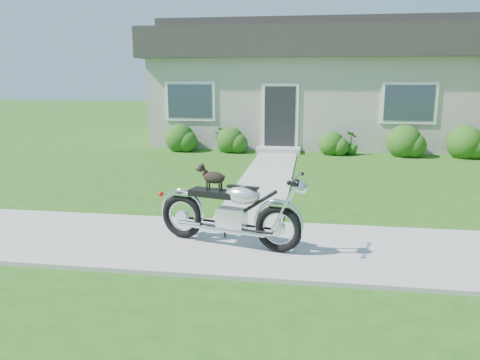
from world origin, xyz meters
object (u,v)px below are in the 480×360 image
(house, at_px, (325,83))
(motorcycle_with_dog, at_px, (231,211))
(potted_plant_left, at_px, (223,140))
(potted_plant_right, at_px, (351,143))

(house, height_order, motorcycle_with_dog, house)
(potted_plant_left, xyz_separation_m, potted_plant_right, (4.10, 0.00, -0.01))
(potted_plant_right, distance_m, motorcycle_with_dog, 8.96)
(motorcycle_with_dog, bearing_deg, house, 97.14)
(house, bearing_deg, potted_plant_right, -77.22)
(potted_plant_right, xyz_separation_m, motorcycle_with_dog, (-2.33, -8.65, 0.17))
(house, xyz_separation_m, potted_plant_left, (-3.32, -3.44, -1.78))
(house, relative_size, potted_plant_right, 16.74)
(potted_plant_right, bearing_deg, potted_plant_left, 180.00)
(potted_plant_left, distance_m, motorcycle_with_dog, 8.83)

